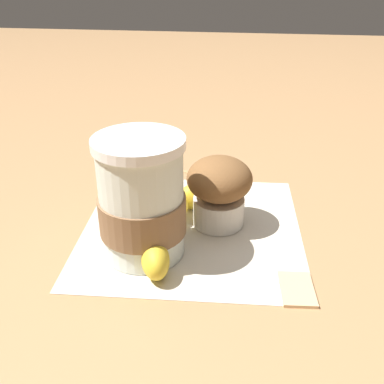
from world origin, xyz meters
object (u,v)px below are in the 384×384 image
Objects in this scene: coffee_cup at (142,202)px; sugar_packet at (297,288)px; muffin at (219,189)px; banana at (168,222)px.

coffee_cup is 0.18m from sugar_packet.
coffee_cup is 0.10m from muffin.
banana is (-0.03, 0.05, -0.03)m from muffin.
banana is at bearing -30.92° from coffee_cup.
muffin is 0.15m from sugar_packet.
coffee_cup is 0.69× the size of banana.
coffee_cup reaches higher than muffin.
muffin is 0.44× the size of banana.
sugar_packet is (-0.04, -0.16, -0.06)m from coffee_cup.
coffee_cup is at bearing 149.08° from banana.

